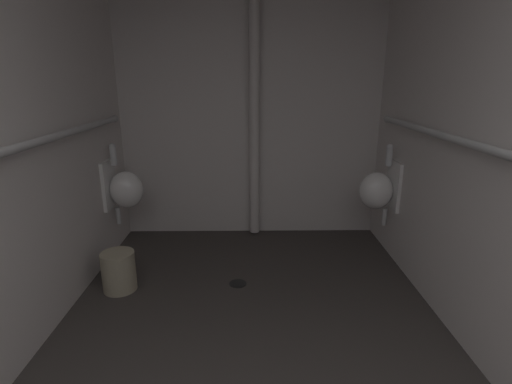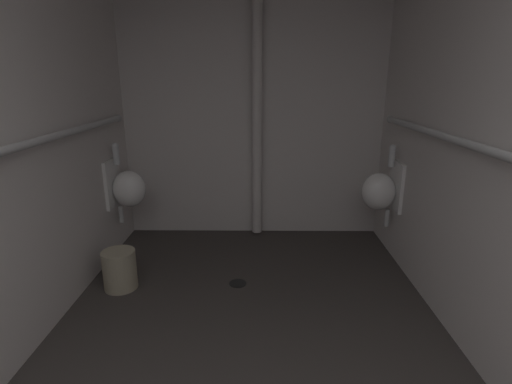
{
  "view_description": "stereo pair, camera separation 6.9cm",
  "coord_description": "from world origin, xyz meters",
  "px_view_note": "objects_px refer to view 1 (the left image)",
  "views": [
    {
      "loc": [
        -0.0,
        -0.0,
        1.6
      ],
      "look_at": [
        0.04,
        2.86,
        0.76
      ],
      "focal_mm": 27.33,
      "sensor_mm": 36.0,
      "label": 1
    },
    {
      "loc": [
        0.07,
        -0.0,
        1.6
      ],
      "look_at": [
        0.04,
        2.86,
        0.76
      ],
      "focal_mm": 27.33,
      "sensor_mm": 36.0,
      "label": 2
    }
  ],
  "objects_px": {
    "urinal_left_mid": "(124,188)",
    "urinal_right_mid": "(379,189)",
    "standpipe_back_wall": "(254,107)",
    "waste_bin": "(119,271)",
    "floor_drain": "(238,283)"
  },
  "relations": [
    {
      "from": "urinal_right_mid",
      "to": "standpipe_back_wall",
      "type": "relative_size",
      "value": 0.29
    },
    {
      "from": "urinal_right_mid",
      "to": "standpipe_back_wall",
      "type": "distance_m",
      "value": 1.41
    },
    {
      "from": "waste_bin",
      "to": "urinal_right_mid",
      "type": "bearing_deg",
      "value": 15.95
    },
    {
      "from": "urinal_left_mid",
      "to": "urinal_right_mid",
      "type": "distance_m",
      "value": 2.31
    },
    {
      "from": "urinal_right_mid",
      "to": "standpipe_back_wall",
      "type": "xyz_separation_m",
      "value": [
        -1.12,
        0.5,
        0.69
      ]
    },
    {
      "from": "urinal_right_mid",
      "to": "floor_drain",
      "type": "height_order",
      "value": "urinal_right_mid"
    },
    {
      "from": "urinal_right_mid",
      "to": "standpipe_back_wall",
      "type": "bearing_deg",
      "value": 155.8
    },
    {
      "from": "standpipe_back_wall",
      "to": "urinal_left_mid",
      "type": "bearing_deg",
      "value": -159.99
    },
    {
      "from": "urinal_right_mid",
      "to": "waste_bin",
      "type": "bearing_deg",
      "value": -164.05
    },
    {
      "from": "urinal_right_mid",
      "to": "waste_bin",
      "type": "xyz_separation_m",
      "value": [
        -2.19,
        -0.62,
        -0.47
      ]
    },
    {
      "from": "urinal_left_mid",
      "to": "floor_drain",
      "type": "relative_size",
      "value": 5.39
    },
    {
      "from": "urinal_left_mid",
      "to": "standpipe_back_wall",
      "type": "relative_size",
      "value": 0.29
    },
    {
      "from": "floor_drain",
      "to": "urinal_left_mid",
      "type": "bearing_deg",
      "value": 149.35
    },
    {
      "from": "urinal_right_mid",
      "to": "waste_bin",
      "type": "distance_m",
      "value": 2.32
    },
    {
      "from": "urinal_left_mid",
      "to": "urinal_right_mid",
      "type": "bearing_deg",
      "value": -1.66
    }
  ]
}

